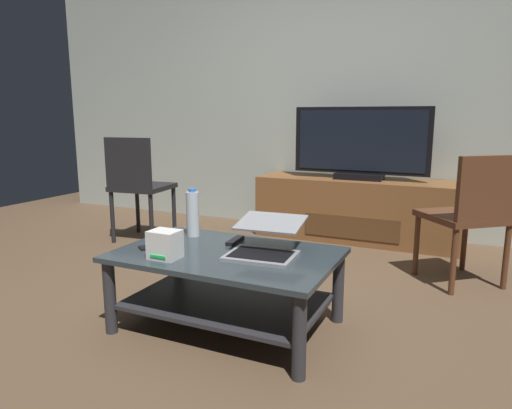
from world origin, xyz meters
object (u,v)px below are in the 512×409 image
(side_chair, at_px, (137,182))
(laptop, at_px, (265,242))
(dining_chair, at_px, (471,212))
(router_box, at_px, (165,244))
(media_cabinet, at_px, (358,209))
(coffee_table, at_px, (227,275))
(television, at_px, (360,145))
(water_bottle_near, at_px, (193,214))
(cell_phone, at_px, (153,247))
(tv_remote, at_px, (235,241))

(side_chair, xyz_separation_m, laptop, (1.66, -1.09, -0.05))
(dining_chair, height_order, router_box, dining_chair)
(media_cabinet, relative_size, router_box, 12.43)
(coffee_table, xyz_separation_m, dining_chair, (1.10, 1.16, 0.21))
(television, bearing_deg, laptop, -90.84)
(television, relative_size, water_bottle_near, 4.21)
(television, relative_size, cell_phone, 8.19)
(router_box, distance_m, tv_remote, 0.43)
(media_cabinet, distance_m, water_bottle_near, 1.90)
(laptop, xyz_separation_m, router_box, (-0.41, -0.26, 0.00))
(media_cabinet, bearing_deg, side_chair, -152.89)
(coffee_table, bearing_deg, water_bottle_near, 148.13)
(television, height_order, dining_chair, television)
(water_bottle_near, height_order, cell_phone, water_bottle_near)
(dining_chair, bearing_deg, router_box, -133.93)
(coffee_table, relative_size, television, 0.95)
(media_cabinet, height_order, side_chair, side_chair)
(media_cabinet, xyz_separation_m, router_box, (-0.44, -2.21, 0.20))
(water_bottle_near, bearing_deg, laptop, -16.60)
(side_chair, height_order, router_box, side_chair)
(router_box, bearing_deg, television, 78.69)
(media_cabinet, bearing_deg, dining_chair, -43.44)
(media_cabinet, distance_m, dining_chair, 1.24)
(router_box, relative_size, tv_remote, 0.88)
(television, xyz_separation_m, laptop, (-0.03, -1.93, -0.36))
(media_cabinet, relative_size, dining_chair, 2.08)
(coffee_table, distance_m, water_bottle_near, 0.46)
(coffee_table, distance_m, router_box, 0.36)
(media_cabinet, height_order, water_bottle_near, water_bottle_near)
(coffee_table, relative_size, tv_remote, 6.81)
(cell_phone, bearing_deg, router_box, 2.21)
(coffee_table, xyz_separation_m, cell_phone, (-0.38, -0.09, 0.13))
(water_bottle_near, relative_size, tv_remote, 1.70)
(laptop, bearing_deg, tv_remote, 151.28)
(side_chair, height_order, water_bottle_near, side_chair)
(dining_chair, height_order, tv_remote, dining_chair)
(coffee_table, height_order, cell_phone, cell_phone)
(coffee_table, height_order, side_chair, side_chair)
(side_chair, distance_m, water_bottle_near, 1.48)
(water_bottle_near, xyz_separation_m, tv_remote, (0.28, -0.03, -0.12))
(dining_chair, xyz_separation_m, water_bottle_near, (-1.43, -0.96, 0.05))
(cell_phone, xyz_separation_m, tv_remote, (0.34, 0.27, 0.01))
(router_box, bearing_deg, cell_phone, 143.63)
(television, bearing_deg, dining_chair, -42.69)
(side_chair, bearing_deg, dining_chair, 0.63)
(water_bottle_near, bearing_deg, side_chair, 140.93)
(coffee_table, relative_size, dining_chair, 1.29)
(cell_phone, bearing_deg, dining_chair, 78.73)
(media_cabinet, height_order, television, television)
(laptop, bearing_deg, coffee_table, -165.71)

